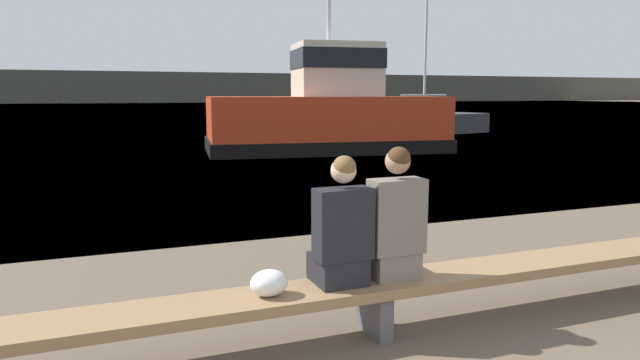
# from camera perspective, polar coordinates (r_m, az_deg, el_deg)

# --- Properties ---
(water_surface) EXTENTS (240.00, 240.00, 0.00)m
(water_surface) POSITION_cam_1_polar(r_m,az_deg,el_deg) (127.17, -20.73, 7.22)
(water_surface) COLOR teal
(water_surface) RESTS_ON ground
(far_shoreline) EXTENTS (600.00, 12.00, 6.46)m
(far_shoreline) POSITION_cam_1_polar(r_m,az_deg,el_deg) (130.41, -20.83, 8.66)
(far_shoreline) COLOR #4C4C42
(far_shoreline) RESTS_ON ground
(bench_main) EXTENTS (7.78, 0.51, 0.44)m
(bench_main) POSITION_cam_1_polar(r_m,az_deg,el_deg) (4.66, 5.49, -10.85)
(bench_main) COLOR #8E6B47
(bench_main) RESTS_ON ground
(person_left) EXTENTS (0.44, 0.41, 1.02)m
(person_left) POSITION_cam_1_polar(r_m,az_deg,el_deg) (4.41, 2.15, -5.24)
(person_left) COLOR black
(person_left) RESTS_ON bench_main
(person_right) EXTENTS (0.44, 0.41, 1.07)m
(person_right) POSITION_cam_1_polar(r_m,az_deg,el_deg) (4.60, 7.46, -4.38)
(person_right) COLOR #70665B
(person_right) RESTS_ON bench_main
(shopping_bag) EXTENTS (0.28, 0.24, 0.20)m
(shopping_bag) POSITION_cam_1_polar(r_m,az_deg,el_deg) (4.28, -5.11, -10.21)
(shopping_bag) COLOR white
(shopping_bag) RESTS_ON bench_main
(tugboat_red) EXTENTS (8.30, 4.75, 6.63)m
(tugboat_red) POSITION_cam_1_polar(r_m,az_deg,el_deg) (19.28, 0.74, 6.32)
(tugboat_red) COLOR red
(tugboat_red) RESTS_ON water_surface
(moored_sailboat) EXTENTS (6.86, 3.44, 7.42)m
(moored_sailboat) POSITION_cam_1_polar(r_m,az_deg,el_deg) (28.03, 10.79, 5.59)
(moored_sailboat) COLOR #333338
(moored_sailboat) RESTS_ON water_surface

